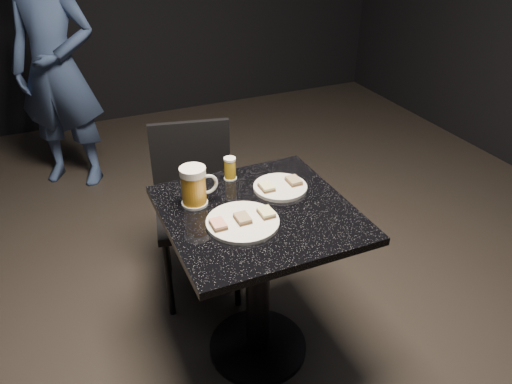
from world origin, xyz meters
TOP-DOWN VIEW (x-y plane):
  - floor at (0.00, 0.00)m, footprint 6.00×6.00m
  - plate_large at (-0.09, -0.06)m, footprint 0.27×0.27m
  - plate_small at (0.15, 0.11)m, footprint 0.22×0.22m
  - patron at (-0.55, 1.99)m, footprint 0.70×0.63m
  - table at (0.00, 0.00)m, footprint 0.70×0.70m
  - beer_mug at (-0.20, 0.14)m, footprint 0.15×0.10m
  - beer_tumbler at (-0.01, 0.27)m, footprint 0.05×0.05m
  - chair at (-0.09, 0.56)m, footprint 0.46×0.46m
  - canapes_on_plate_large at (-0.09, -0.06)m, footprint 0.24×0.07m
  - canapes_on_plate_small at (0.15, 0.11)m, footprint 0.17×0.07m

SIDE VIEW (x-z plane):
  - floor at x=0.00m, z-range 0.00..0.00m
  - chair at x=-0.09m, z-range 0.07..0.93m
  - table at x=0.00m, z-range 0.13..0.88m
  - plate_large at x=-0.09m, z-range 0.75..0.76m
  - plate_small at x=0.15m, z-range 0.75..0.76m
  - canapes_on_plate_large at x=-0.09m, z-range 0.76..0.78m
  - canapes_on_plate_small at x=0.15m, z-range 0.76..0.78m
  - beer_tumbler at x=-0.01m, z-range 0.75..0.85m
  - patron at x=-0.55m, z-range 0.00..1.61m
  - beer_mug at x=-0.20m, z-range 0.75..0.91m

